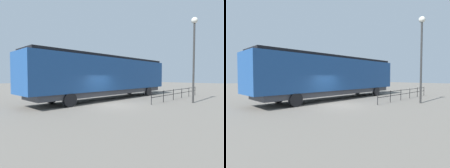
# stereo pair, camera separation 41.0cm
# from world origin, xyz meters

# --- Properties ---
(ground_plane) EXTENTS (120.00, 120.00, 0.00)m
(ground_plane) POSITION_xyz_m (0.00, 0.00, 0.00)
(ground_plane) COLOR #666059
(locomotive) EXTENTS (3.17, 17.14, 4.32)m
(locomotive) POSITION_xyz_m (-3.13, 3.09, 2.42)
(locomotive) COLOR navy
(locomotive) RESTS_ON ground_plane
(lamp_post) EXTENTS (0.53, 0.53, 7.38)m
(lamp_post) POSITION_xyz_m (4.28, 5.72, 5.13)
(lamp_post) COLOR #2D2D2D
(lamp_post) RESTS_ON ground_plane
(platform_fence) EXTENTS (0.05, 10.36, 1.06)m
(platform_fence) POSITION_xyz_m (2.21, 7.40, 0.70)
(platform_fence) COLOR black
(platform_fence) RESTS_ON ground_plane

